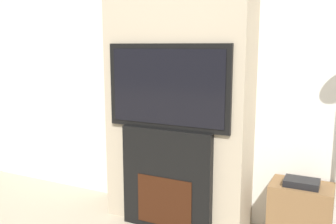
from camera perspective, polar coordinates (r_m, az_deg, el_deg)
wall_back at (r=3.25m, az=3.23°, el=7.76°), size 6.00×0.06×2.70m
chimney_breast at (r=3.05m, az=1.60°, el=7.62°), size 1.20×0.38×2.70m
fireplace at (r=3.07m, az=-0.01°, el=-10.24°), size 0.76×0.15×0.84m
television at (r=2.89m, az=-0.03°, el=3.86°), size 1.02×0.07×0.66m
media_stand at (r=3.06m, az=19.48°, el=-14.37°), size 0.45×0.31×0.52m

